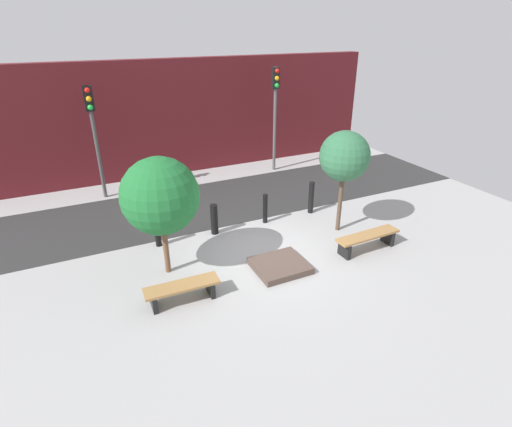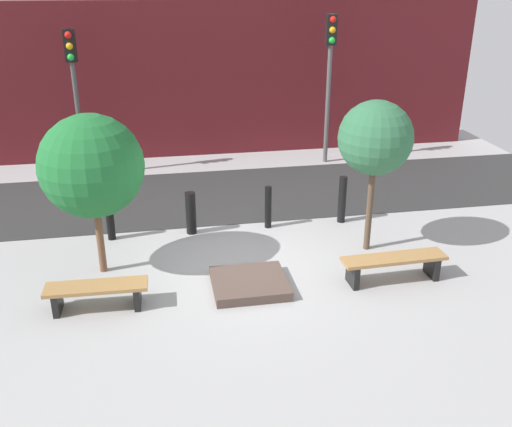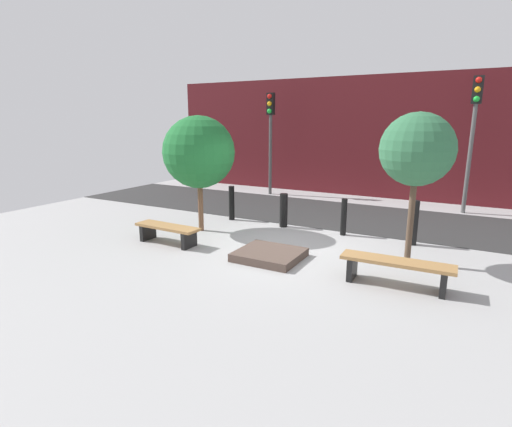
# 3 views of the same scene
# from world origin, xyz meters

# --- Properties ---
(ground_plane) EXTENTS (18.00, 18.00, 0.00)m
(ground_plane) POSITION_xyz_m (0.00, 0.00, 0.00)
(ground_plane) COLOR #9F9F9F
(road_strip) EXTENTS (18.00, 3.60, 0.01)m
(road_strip) POSITION_xyz_m (0.00, 3.72, 0.01)
(road_strip) COLOR #2C2C2C
(road_strip) RESTS_ON ground
(building_facade) EXTENTS (16.20, 0.50, 4.31)m
(building_facade) POSITION_xyz_m (0.00, 7.33, 2.16)
(building_facade) COLOR #511419
(building_facade) RESTS_ON ground
(bench_left) EXTENTS (1.62, 0.49, 0.43)m
(bench_left) POSITION_xyz_m (-2.51, -0.94, 0.30)
(bench_left) COLOR black
(bench_left) RESTS_ON ground
(bench_right) EXTENTS (1.86, 0.48, 0.47)m
(bench_right) POSITION_xyz_m (2.51, -0.94, 0.34)
(bench_right) COLOR black
(bench_right) RESTS_ON ground
(planter_bed) EXTENTS (1.27, 1.16, 0.16)m
(planter_bed) POSITION_xyz_m (0.00, -0.74, 0.08)
(planter_bed) COLOR #503F37
(planter_bed) RESTS_ON ground
(tree_behind_left_bench) EXTENTS (1.77, 1.77, 2.88)m
(tree_behind_left_bench) POSITION_xyz_m (-2.51, 0.33, 1.99)
(tree_behind_left_bench) COLOR brown
(tree_behind_left_bench) RESTS_ON ground
(tree_behind_right_bench) EXTENTS (1.37, 1.37, 2.92)m
(tree_behind_right_bench) POSITION_xyz_m (2.51, 0.33, 2.22)
(tree_behind_right_bench) COLOR brown
(tree_behind_right_bench) RESTS_ON ground
(bollard_far_left) EXTENTS (0.16, 0.16, 0.96)m
(bollard_far_left) POSITION_xyz_m (-2.42, 1.67, 0.48)
(bollard_far_left) COLOR black
(bollard_far_left) RESTS_ON ground
(bollard_left) EXTENTS (0.21, 0.21, 0.89)m
(bollard_left) POSITION_xyz_m (-0.81, 1.67, 0.45)
(bollard_left) COLOR black
(bollard_left) RESTS_ON ground
(bollard_center) EXTENTS (0.14, 0.14, 0.91)m
(bollard_center) POSITION_xyz_m (0.81, 1.67, 0.46)
(bollard_center) COLOR black
(bollard_center) RESTS_ON ground
(bollard_right) EXTENTS (0.17, 0.17, 1.02)m
(bollard_right) POSITION_xyz_m (2.42, 1.67, 0.51)
(bollard_right) COLOR black
(bollard_right) RESTS_ON ground
(traffic_light_west) EXTENTS (0.28, 0.27, 3.73)m
(traffic_light_west) POSITION_xyz_m (-3.31, 5.80, 2.57)
(traffic_light_west) COLOR #474747
(traffic_light_west) RESTS_ON ground
(traffic_light_mid_west) EXTENTS (0.28, 0.27, 3.99)m
(traffic_light_mid_west) POSITION_xyz_m (3.31, 5.80, 2.74)
(traffic_light_mid_west) COLOR #555555
(traffic_light_mid_west) RESTS_ON ground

